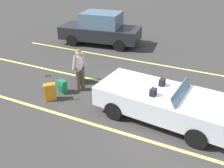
{
  "coord_description": "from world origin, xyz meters",
  "views": [
    {
      "loc": [
        1.39,
        -6.56,
        4.62
      ],
      "look_at": [
        -1.8,
        0.11,
        0.75
      ],
      "focal_mm": 39.62,
      "sensor_mm": 36.0,
      "label": 1
    }
  ],
  "objects_px": {
    "convertible_car": "(169,104)",
    "suitcase_small_carryon": "(62,87)",
    "parked_sedan_near": "(101,29)",
    "suitcase_medium_bright": "(50,92)",
    "traveler_person": "(79,68)",
    "suitcase_large_black": "(80,74)"
  },
  "relations": [
    {
      "from": "suitcase_small_carryon",
      "to": "parked_sedan_near",
      "type": "bearing_deg",
      "value": -150.77
    },
    {
      "from": "suitcase_large_black",
      "to": "parked_sedan_near",
      "type": "bearing_deg",
      "value": -112.24
    },
    {
      "from": "traveler_person",
      "to": "parked_sedan_near",
      "type": "distance_m",
      "value": 5.58
    },
    {
      "from": "suitcase_medium_bright",
      "to": "suitcase_small_carryon",
      "type": "distance_m",
      "value": 0.62
    },
    {
      "from": "parked_sedan_near",
      "to": "convertible_car",
      "type": "bearing_deg",
      "value": 125.92
    },
    {
      "from": "suitcase_medium_bright",
      "to": "traveler_person",
      "type": "xyz_separation_m",
      "value": [
        0.59,
        1.08,
        0.62
      ]
    },
    {
      "from": "suitcase_small_carryon",
      "to": "parked_sedan_near",
      "type": "xyz_separation_m",
      "value": [
        -1.39,
        5.72,
        0.64
      ]
    },
    {
      "from": "suitcase_large_black",
      "to": "suitcase_medium_bright",
      "type": "distance_m",
      "value": 1.65
    },
    {
      "from": "convertible_car",
      "to": "suitcase_small_carryon",
      "type": "height_order",
      "value": "convertible_car"
    },
    {
      "from": "suitcase_medium_bright",
      "to": "suitcase_small_carryon",
      "type": "bearing_deg",
      "value": -52.23
    },
    {
      "from": "convertible_car",
      "to": "suitcase_large_black",
      "type": "xyz_separation_m",
      "value": [
        -3.86,
        1.03,
        -0.22
      ]
    },
    {
      "from": "suitcase_small_carryon",
      "to": "traveler_person",
      "type": "bearing_deg",
      "value": 148.76
    },
    {
      "from": "suitcase_medium_bright",
      "to": "suitcase_small_carryon",
      "type": "height_order",
      "value": "suitcase_medium_bright"
    },
    {
      "from": "convertible_car",
      "to": "parked_sedan_near",
      "type": "height_order",
      "value": "parked_sedan_near"
    },
    {
      "from": "convertible_car",
      "to": "suitcase_medium_bright",
      "type": "relative_size",
      "value": 4.32
    },
    {
      "from": "suitcase_small_carryon",
      "to": "suitcase_large_black",
      "type": "bearing_deg",
      "value": -172.45
    },
    {
      "from": "suitcase_small_carryon",
      "to": "suitcase_medium_bright",
      "type": "bearing_deg",
      "value": 7.73
    },
    {
      "from": "convertible_car",
      "to": "suitcase_small_carryon",
      "type": "distance_m",
      "value": 4.02
    },
    {
      "from": "convertible_car",
      "to": "suitcase_small_carryon",
      "type": "relative_size",
      "value": 8.55
    },
    {
      "from": "traveler_person",
      "to": "parked_sedan_near",
      "type": "height_order",
      "value": "parked_sedan_near"
    },
    {
      "from": "suitcase_small_carryon",
      "to": "convertible_car",
      "type": "bearing_deg",
      "value": 105.61
    },
    {
      "from": "suitcase_medium_bright",
      "to": "parked_sedan_near",
      "type": "height_order",
      "value": "parked_sedan_near"
    }
  ]
}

